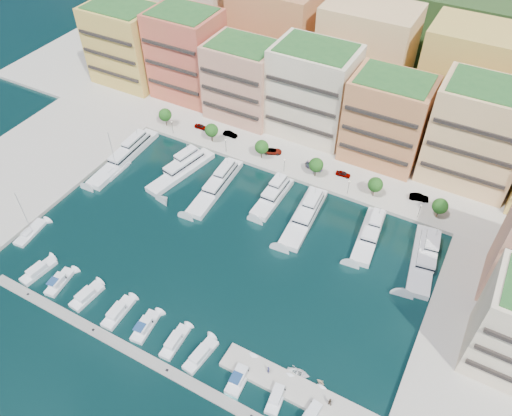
# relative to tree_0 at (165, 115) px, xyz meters

# --- Properties ---
(ground) EXTENTS (400.00, 400.00, 0.00)m
(ground) POSITION_rel_tree_0_xyz_m (40.00, -33.50, -4.74)
(ground) COLOR black
(ground) RESTS_ON ground
(north_quay) EXTENTS (220.00, 64.00, 2.00)m
(north_quay) POSITION_rel_tree_0_xyz_m (40.00, 28.50, -4.74)
(north_quay) COLOR #9E998E
(north_quay) RESTS_ON ground
(east_quay) EXTENTS (34.00, 76.00, 2.00)m
(east_quay) POSITION_rel_tree_0_xyz_m (102.00, -41.50, -4.74)
(east_quay) COLOR #9E998E
(east_quay) RESTS_ON ground
(west_quay) EXTENTS (34.00, 76.00, 2.00)m
(west_quay) POSITION_rel_tree_0_xyz_m (-22.00, -41.50, -4.74)
(west_quay) COLOR #9E998E
(west_quay) RESTS_ON ground
(hillside) EXTENTS (240.00, 40.00, 58.00)m
(hillside) POSITION_rel_tree_0_xyz_m (40.00, 76.50, -4.74)
(hillside) COLOR #213817
(hillside) RESTS_ON ground
(south_pontoon) EXTENTS (72.00, 2.20, 0.35)m
(south_pontoon) POSITION_rel_tree_0_xyz_m (37.00, -63.50, -4.74)
(south_pontoon) COLOR gray
(south_pontoon) RESTS_ON ground
(finger_pier) EXTENTS (32.00, 5.00, 2.00)m
(finger_pier) POSITION_rel_tree_0_xyz_m (70.00, -55.50, -4.74)
(finger_pier) COLOR #9E998E
(finger_pier) RESTS_ON ground
(apartment_0) EXTENTS (22.00, 16.50, 24.80)m
(apartment_0) POSITION_rel_tree_0_xyz_m (-26.00, 16.49, 8.57)
(apartment_0) COLOR gold
(apartment_0) RESTS_ON north_quay
(apartment_1) EXTENTS (20.00, 16.50, 26.80)m
(apartment_1) POSITION_rel_tree_0_xyz_m (-4.00, 18.49, 9.57)
(apartment_1) COLOR #B9603D
(apartment_1) RESTS_ON north_quay
(apartment_2) EXTENTS (20.00, 15.50, 22.80)m
(apartment_2) POSITION_rel_tree_0_xyz_m (17.00, 16.49, 7.57)
(apartment_2) COLOR tan
(apartment_2) RESTS_ON north_quay
(apartment_3) EXTENTS (22.00, 16.50, 25.80)m
(apartment_3) POSITION_rel_tree_0_xyz_m (38.00, 18.49, 9.07)
(apartment_3) COLOR #F7DDBF
(apartment_3) RESTS_ON north_quay
(apartment_4) EXTENTS (20.00, 15.50, 23.80)m
(apartment_4) POSITION_rel_tree_0_xyz_m (60.00, 16.49, 8.07)
(apartment_4) COLOR #C5744A
(apartment_4) RESTS_ON north_quay
(apartment_5) EXTENTS (22.00, 16.50, 26.80)m
(apartment_5) POSITION_rel_tree_0_xyz_m (82.00, 18.49, 9.57)
(apartment_5) COLOR #F1B87F
(apartment_5) RESTS_ON north_quay
(backblock_0) EXTENTS (26.00, 18.00, 30.00)m
(backblock_0) POSITION_rel_tree_0_xyz_m (-15.00, 40.50, 11.26)
(backblock_0) COLOR #F7DDBF
(backblock_0) RESTS_ON north_quay
(backblock_1) EXTENTS (26.00, 18.00, 30.00)m
(backblock_1) POSITION_rel_tree_0_xyz_m (15.00, 40.50, 11.26)
(backblock_1) COLOR #C5744A
(backblock_1) RESTS_ON north_quay
(backblock_2) EXTENTS (26.00, 18.00, 30.00)m
(backblock_2) POSITION_rel_tree_0_xyz_m (45.00, 40.50, 11.26)
(backblock_2) COLOR #F1B87F
(backblock_2) RESTS_ON north_quay
(backblock_3) EXTENTS (26.00, 18.00, 30.00)m
(backblock_3) POSITION_rel_tree_0_xyz_m (75.00, 40.50, 11.26)
(backblock_3) COLOR gold
(backblock_3) RESTS_ON north_quay
(tree_0) EXTENTS (3.80, 3.80, 5.65)m
(tree_0) POSITION_rel_tree_0_xyz_m (0.00, 0.00, 0.00)
(tree_0) COLOR #473323
(tree_0) RESTS_ON north_quay
(tree_1) EXTENTS (3.80, 3.80, 5.65)m
(tree_1) POSITION_rel_tree_0_xyz_m (16.00, 0.00, 0.00)
(tree_1) COLOR #473323
(tree_1) RESTS_ON north_quay
(tree_2) EXTENTS (3.80, 3.80, 5.65)m
(tree_2) POSITION_rel_tree_0_xyz_m (32.00, 0.00, 0.00)
(tree_2) COLOR #473323
(tree_2) RESTS_ON north_quay
(tree_3) EXTENTS (3.80, 3.80, 5.65)m
(tree_3) POSITION_rel_tree_0_xyz_m (48.00, 0.00, 0.00)
(tree_3) COLOR #473323
(tree_3) RESTS_ON north_quay
(tree_4) EXTENTS (3.80, 3.80, 5.65)m
(tree_4) POSITION_rel_tree_0_xyz_m (64.00, 0.00, 0.00)
(tree_4) COLOR #473323
(tree_4) RESTS_ON north_quay
(tree_5) EXTENTS (3.80, 3.80, 5.65)m
(tree_5) POSITION_rel_tree_0_xyz_m (80.00, 0.00, 0.00)
(tree_5) COLOR #473323
(tree_5) RESTS_ON north_quay
(lamppost_0) EXTENTS (0.30, 0.30, 4.20)m
(lamppost_0) POSITION_rel_tree_0_xyz_m (4.00, -2.30, -0.92)
(lamppost_0) COLOR black
(lamppost_0) RESTS_ON north_quay
(lamppost_1) EXTENTS (0.30, 0.30, 4.20)m
(lamppost_1) POSITION_rel_tree_0_xyz_m (22.00, -2.30, -0.92)
(lamppost_1) COLOR black
(lamppost_1) RESTS_ON north_quay
(lamppost_2) EXTENTS (0.30, 0.30, 4.20)m
(lamppost_2) POSITION_rel_tree_0_xyz_m (40.00, -2.30, -0.92)
(lamppost_2) COLOR black
(lamppost_2) RESTS_ON north_quay
(lamppost_3) EXTENTS (0.30, 0.30, 4.20)m
(lamppost_3) POSITION_rel_tree_0_xyz_m (58.00, -2.30, -0.92)
(lamppost_3) COLOR black
(lamppost_3) RESTS_ON north_quay
(lamppost_4) EXTENTS (0.30, 0.30, 4.20)m
(lamppost_4) POSITION_rel_tree_0_xyz_m (76.00, -2.30, -0.92)
(lamppost_4) COLOR black
(lamppost_4) RESTS_ON north_quay
(yacht_0) EXTENTS (5.31, 26.99, 7.30)m
(yacht_0) POSITION_rel_tree_0_xyz_m (-1.43, -16.80, -3.53)
(yacht_0) COLOR silver
(yacht_0) RESTS_ON ground
(yacht_1) EXTENTS (8.48, 22.14, 7.30)m
(yacht_1) POSITION_rel_tree_0_xyz_m (15.82, -14.50, -3.65)
(yacht_1) COLOR silver
(yacht_1) RESTS_ON ground
(yacht_2) EXTENTS (5.95, 23.57, 7.30)m
(yacht_2) POSITION_rel_tree_0_xyz_m (27.15, -15.18, -3.53)
(yacht_2) COLOR silver
(yacht_2) RESTS_ON ground
(yacht_3) EXTENTS (4.43, 16.19, 7.30)m
(yacht_3) POSITION_rel_tree_0_xyz_m (41.83, -11.91, -3.53)
(yacht_3) COLOR silver
(yacht_3) RESTS_ON ground
(yacht_4) EXTENTS (6.50, 21.91, 7.30)m
(yacht_4) POSITION_rel_tree_0_xyz_m (51.82, -14.46, -3.65)
(yacht_4) COLOR silver
(yacht_4) RESTS_ON ground
(yacht_5) EXTENTS (6.24, 18.46, 7.30)m
(yacht_5) POSITION_rel_tree_0_xyz_m (67.68, -12.79, -3.53)
(yacht_5) COLOR silver
(yacht_5) RESTS_ON ground
(yacht_6) EXTENTS (7.90, 21.07, 7.30)m
(yacht_6) POSITION_rel_tree_0_xyz_m (80.73, -13.92, -3.53)
(yacht_6) COLOR silver
(yacht_6) RESTS_ON ground
(cruiser_0) EXTENTS (3.68, 8.41, 2.55)m
(cruiser_0) POSITION_rel_tree_0_xyz_m (7.45, -58.09, -4.20)
(cruiser_0) COLOR silver
(cruiser_0) RESTS_ON ground
(cruiser_1) EXTENTS (3.54, 7.75, 2.66)m
(cruiser_1) POSITION_rel_tree_0_xyz_m (13.72, -58.10, -4.17)
(cruiser_1) COLOR silver
(cruiser_1) RESTS_ON ground
(cruiser_2) EXTENTS (3.49, 7.71, 2.55)m
(cruiser_2) POSITION_rel_tree_0_xyz_m (21.40, -58.08, -4.20)
(cruiser_2) COLOR silver
(cruiser_2) RESTS_ON ground
(cruiser_3) EXTENTS (3.10, 8.15, 2.55)m
(cruiser_3) POSITION_rel_tree_0_xyz_m (29.86, -58.09, -4.20)
(cruiser_3) COLOR silver
(cruiser_3) RESTS_ON ground
(cruiser_4) EXTENTS (3.52, 7.71, 2.66)m
(cruiser_4) POSITION_rel_tree_0_xyz_m (36.78, -58.10, -4.17)
(cruiser_4) COLOR silver
(cruiser_4) RESTS_ON ground
(cruiser_5) EXTENTS (2.83, 7.88, 2.55)m
(cruiser_5) POSITION_rel_tree_0_xyz_m (43.94, -58.08, -4.20)
(cruiser_5) COLOR silver
(cruiser_5) RESTS_ON ground
(cruiser_6) EXTENTS (3.45, 8.28, 2.55)m
(cruiser_6) POSITION_rel_tree_0_xyz_m (49.89, -58.09, -4.20)
(cruiser_6) COLOR silver
(cruiser_6) RESTS_ON ground
(cruiser_7) EXTENTS (3.33, 8.12, 2.66)m
(cruiser_7) POSITION_rel_tree_0_xyz_m (58.62, -58.11, -4.17)
(cruiser_7) COLOR silver
(cruiser_7) RESTS_ON ground
(cruiser_8) EXTENTS (3.23, 7.78, 2.55)m
(cruiser_8) POSITION_rel_tree_0_xyz_m (66.34, -58.08, -4.20)
(cruiser_8) COLOR silver
(cruiser_8) RESTS_ON ground
(cruiser_9) EXTENTS (3.26, 9.09, 2.55)m
(cruiser_9) POSITION_rel_tree_0_xyz_m (73.12, -58.10, -4.20)
(cruiser_9) COLOR silver
(cruiser_9) RESTS_ON ground
(sailboat_2) EXTENTS (2.83, 8.07, 13.20)m
(sailboat_2) POSITION_rel_tree_0_xyz_m (-0.10, -23.06, -4.42)
(sailboat_2) COLOR silver
(sailboat_2) RESTS_ON ground
(sailboat_0) EXTENTS (3.86, 9.12, 13.20)m
(sailboat_0) POSITION_rel_tree_0_xyz_m (-3.01, -50.50, -4.43)
(sailboat_0) COLOR silver
(sailboat_0) RESTS_ON ground
(tender_2) EXTENTS (4.82, 3.82, 0.90)m
(tender_2) POSITION_rel_tree_0_xyz_m (67.80, -52.50, -4.29)
(tender_2) COLOR white
(tender_2) RESTS_ON ground
(tender_3) EXTENTS (1.92, 1.76, 0.86)m
(tender_3) POSITION_rel_tree_0_xyz_m (72.07, -51.98, -4.31)
(tender_3) COLOR beige
(tender_3) RESTS_ON ground
(car_0) EXTENTS (4.06, 1.82, 1.36)m
(car_0) POSITION_rel_tree_0_xyz_m (9.84, 3.63, -3.07)
(car_0) COLOR gray
(car_0) RESTS_ON north_quay
(car_1) EXTENTS (4.27, 1.59, 1.39)m
(car_1) POSITION_rel_tree_0_xyz_m (19.33, 4.46, -3.05)
(car_1) COLOR gray
(car_1) RESTS_ON north_quay
(car_2) EXTENTS (5.46, 4.09, 1.38)m
(car_2) POSITION_rel_tree_0_xyz_m (33.72, 3.34, -3.05)
(car_2) COLOR gray
(car_2) RESTS_ON north_quay
(car_3) EXTENTS (4.84, 2.15, 1.38)m
(car_3) POSITION_rel_tree_0_xyz_m (46.50, 2.68, -3.05)
(car_3) COLOR gray
(car_3) RESTS_ON north_quay
(car_4) EXTENTS (4.02, 1.88, 1.33)m
(car_4) POSITION_rel_tree_0_xyz_m (54.48, 3.58, -3.08)
(car_4) COLOR gray
(car_4) RESTS_ON north_quay
(car_5) EXTENTS (4.97, 2.71, 1.55)m
(car_5) POSITION_rel_tree_0_xyz_m (74.52, 4.07, -2.97)
(car_5) COLOR gray
(car_5) RESTS_ON north_quay
(person_0) EXTENTS (0.69, 0.83, 1.94)m
(person_0) POSITION_rel_tree_0_xyz_m (62.96, -55.14, -2.77)
(person_0) COLOR navy
(person_0) RESTS_ON finger_pier
(person_1) EXTENTS (0.92, 0.73, 1.87)m
(person_1) POSITION_rel_tree_0_xyz_m (75.09, -55.30, -2.81)
(person_1) COLOR #47372A
(person_1) RESTS_ON finger_pier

